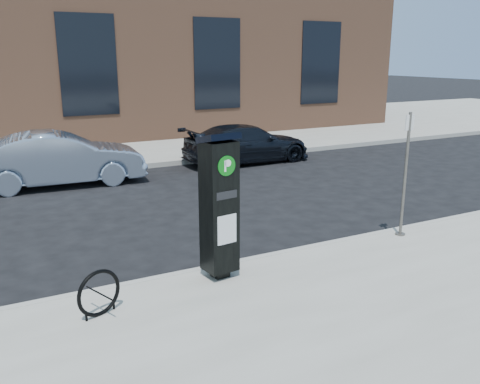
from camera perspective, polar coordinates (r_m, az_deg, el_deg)
ground at (r=8.41m, az=1.24°, el=-8.32°), size 120.00×120.00×0.00m
sidewalk_far at (r=21.35m, az=-17.15°, el=5.65°), size 60.00×12.00×0.15m
curb_near at (r=8.36m, az=1.31°, el=-7.90°), size 60.00×0.12×0.16m
curb_far at (r=15.59m, az=-13.03°, el=2.63°), size 60.00×0.12×0.16m
building at (r=24.06m, az=-19.31°, el=16.23°), size 28.00×10.05×8.25m
parking_kiosk at (r=7.31m, az=-2.35°, el=-1.43°), size 0.55×0.50×2.17m
sign_pole at (r=9.52m, az=18.05°, el=1.75°), size 0.20×0.18×2.24m
bike_rack at (r=6.74m, az=-15.55°, el=-10.90°), size 0.59×0.27×0.62m
car_silver at (r=14.17m, az=-19.58°, el=3.53°), size 4.38×1.74×1.42m
car_dark at (r=16.30m, az=0.80°, el=5.46°), size 4.24×1.82×1.22m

